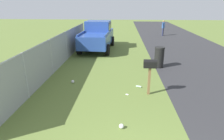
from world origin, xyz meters
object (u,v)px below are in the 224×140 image
Objects in this scene: pickup_truck at (98,35)px; pedestrian at (163,27)px; trash_bin at (159,57)px; mailbox at (150,67)px.

pedestrian is at bearing -39.95° from pickup_truck.
trash_bin is 11.14m from pedestrian.
pickup_truck is (7.58, 2.97, -0.02)m from mailbox.
pickup_truck is 3.01× the size of pedestrian.
pedestrian reaches higher than trash_bin.
mailbox reaches higher than trash_bin.
trash_bin is at bearing -16.41° from mailbox.
pedestrian is at bearing -13.33° from mailbox.
trash_bin is at bearing -72.64° from pedestrian.
pickup_truck reaches higher than mailbox.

